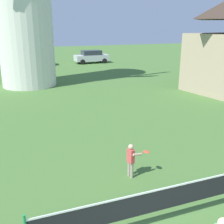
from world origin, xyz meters
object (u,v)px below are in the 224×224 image
Objects in this scene: parked_car_silver at (92,56)px; player_far at (131,158)px; tennis_net at (143,204)px; parked_car_mustard at (35,59)px.

player_far is at bearing -104.17° from parked_car_silver.
parked_car_mustard is at bearing 88.74° from tennis_net.
tennis_net is at bearing -108.14° from player_far.
parked_car_mustard is (-0.10, 26.59, 0.18)m from player_far.
tennis_net is 1.24× the size of parked_car_silver.
player_far is 0.26× the size of parked_car_silver.
parked_car_mustard is at bearing 178.15° from parked_car_silver.
tennis_net is 28.84m from parked_car_mustard.
parked_car_mustard is (0.64, 28.83, 0.12)m from tennis_net.
player_far is at bearing -89.79° from parked_car_mustard.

